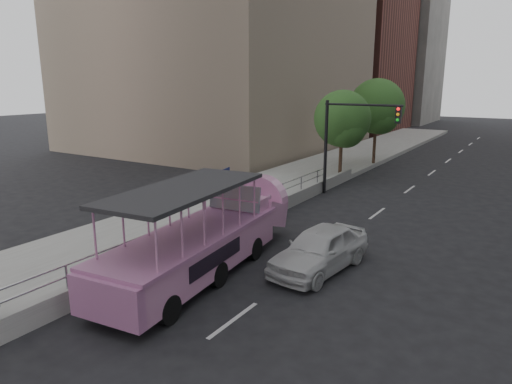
{
  "coord_description": "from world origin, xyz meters",
  "views": [
    {
      "loc": [
        7.39,
        -10.93,
        6.15
      ],
      "look_at": [
        -1.19,
        2.56,
        2.29
      ],
      "focal_mm": 32.0,
      "sensor_mm": 36.0,
      "label": 1
    }
  ],
  "objects_px": {
    "duck_boat": "(208,236)",
    "traffic_signal": "(347,133)",
    "car": "(320,249)",
    "street_tree_far": "(378,109)",
    "street_tree_near": "(343,121)",
    "parking_sign": "(226,196)"
  },
  "relations": [
    {
      "from": "car",
      "to": "parking_sign",
      "type": "distance_m",
      "value": 4.52
    },
    {
      "from": "parking_sign",
      "to": "street_tree_far",
      "type": "distance_m",
      "value": 19.09
    },
    {
      "from": "parking_sign",
      "to": "street_tree_far",
      "type": "relative_size",
      "value": 0.45
    },
    {
      "from": "parking_sign",
      "to": "car",
      "type": "bearing_deg",
      "value": -9.32
    },
    {
      "from": "duck_boat",
      "to": "car",
      "type": "distance_m",
      "value": 3.74
    },
    {
      "from": "duck_boat",
      "to": "parking_sign",
      "type": "relative_size",
      "value": 3.24
    },
    {
      "from": "car",
      "to": "street_tree_far",
      "type": "bearing_deg",
      "value": 109.87
    },
    {
      "from": "traffic_signal",
      "to": "street_tree_near",
      "type": "relative_size",
      "value": 0.91
    },
    {
      "from": "duck_boat",
      "to": "street_tree_near",
      "type": "bearing_deg",
      "value": 95.9
    },
    {
      "from": "car",
      "to": "parking_sign",
      "type": "xyz_separation_m",
      "value": [
        -4.34,
        0.71,
        1.08
      ]
    },
    {
      "from": "duck_boat",
      "to": "traffic_signal",
      "type": "bearing_deg",
      "value": 90.05
    },
    {
      "from": "street_tree_near",
      "to": "car",
      "type": "bearing_deg",
      "value": -70.6
    },
    {
      "from": "duck_boat",
      "to": "street_tree_near",
      "type": "height_order",
      "value": "street_tree_near"
    },
    {
      "from": "street_tree_near",
      "to": "traffic_signal",
      "type": "bearing_deg",
      "value": -65.02
    },
    {
      "from": "street_tree_far",
      "to": "street_tree_near",
      "type": "bearing_deg",
      "value": -91.91
    },
    {
      "from": "street_tree_near",
      "to": "street_tree_far",
      "type": "bearing_deg",
      "value": 88.09
    },
    {
      "from": "duck_boat",
      "to": "traffic_signal",
      "type": "relative_size",
      "value": 1.82
    },
    {
      "from": "duck_boat",
      "to": "car",
      "type": "relative_size",
      "value": 2.18
    },
    {
      "from": "car",
      "to": "street_tree_far",
      "type": "distance_m",
      "value": 20.48
    },
    {
      "from": "duck_boat",
      "to": "traffic_signal",
      "type": "xyz_separation_m",
      "value": [
        -0.01,
        12.12,
        2.35
      ]
    },
    {
      "from": "parking_sign",
      "to": "traffic_signal",
      "type": "height_order",
      "value": "traffic_signal"
    },
    {
      "from": "traffic_signal",
      "to": "street_tree_near",
      "type": "bearing_deg",
      "value": 114.98
    }
  ]
}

